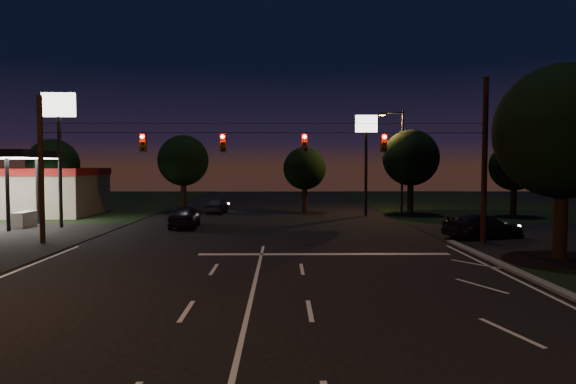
{
  "coord_description": "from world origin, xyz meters",
  "views": [
    {
      "loc": [
        0.99,
        -12.77,
        4.25
      ],
      "look_at": [
        1.27,
        11.14,
        3.0
      ],
      "focal_mm": 32.0,
      "sensor_mm": 36.0,
      "label": 1
    }
  ],
  "objects_px": {
    "utility_pole_right": "(483,243)",
    "car_cross": "(483,226)",
    "car_oncoming_b": "(217,206)",
    "car_oncoming_a": "(184,216)",
    "tree_right_near": "(561,133)"
  },
  "relations": [
    {
      "from": "tree_right_near",
      "to": "car_oncoming_b",
      "type": "relative_size",
      "value": 2.37
    },
    {
      "from": "utility_pole_right",
      "to": "tree_right_near",
      "type": "relative_size",
      "value": 1.03
    },
    {
      "from": "car_oncoming_b",
      "to": "utility_pole_right",
      "type": "bearing_deg",
      "value": 140.16
    },
    {
      "from": "car_oncoming_b",
      "to": "car_cross",
      "type": "xyz_separation_m",
      "value": [
        17.42,
        -15.88,
        0.1
      ]
    },
    {
      "from": "car_oncoming_a",
      "to": "car_oncoming_b",
      "type": "xyz_separation_m",
      "value": [
        0.89,
        10.47,
        -0.17
      ]
    },
    {
      "from": "utility_pole_right",
      "to": "car_oncoming_b",
      "type": "relative_size",
      "value": 2.43
    },
    {
      "from": "utility_pole_right",
      "to": "car_oncoming_a",
      "type": "xyz_separation_m",
      "value": [
        -17.66,
        7.04,
        0.78
      ]
    },
    {
      "from": "utility_pole_right",
      "to": "car_oncoming_a",
      "type": "bearing_deg",
      "value": 158.28
    },
    {
      "from": "car_cross",
      "to": "utility_pole_right",
      "type": "bearing_deg",
      "value": 141.91
    },
    {
      "from": "car_oncoming_a",
      "to": "car_oncoming_b",
      "type": "relative_size",
      "value": 1.24
    },
    {
      "from": "utility_pole_right",
      "to": "car_cross",
      "type": "xyz_separation_m",
      "value": [
        0.65,
        1.63,
        0.71
      ]
    },
    {
      "from": "car_oncoming_b",
      "to": "car_cross",
      "type": "bearing_deg",
      "value": 144.04
    },
    {
      "from": "utility_pole_right",
      "to": "car_cross",
      "type": "height_order",
      "value": "utility_pole_right"
    },
    {
      "from": "utility_pole_right",
      "to": "car_oncoming_b",
      "type": "height_order",
      "value": "utility_pole_right"
    },
    {
      "from": "utility_pole_right",
      "to": "car_oncoming_a",
      "type": "relative_size",
      "value": 1.96
    }
  ]
}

